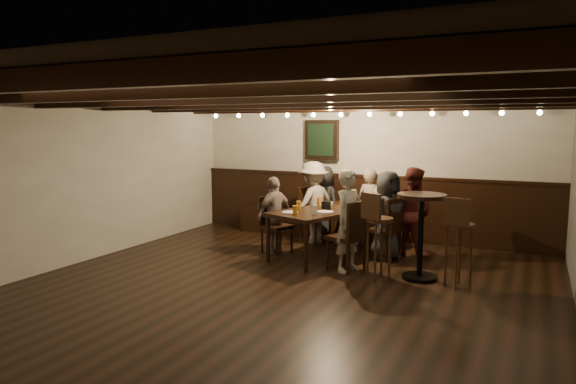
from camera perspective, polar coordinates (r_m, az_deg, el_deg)
The scene contains 27 objects.
room at distance 8.18m, azimuth 3.96°, elevation 0.82°, with size 7.00×7.00×7.00m.
dining_table at distance 7.92m, azimuth 4.61°, elevation -2.29°, with size 1.49×2.15×0.74m.
chair_left_near at distance 8.79m, azimuth 2.93°, elevation -3.86°, with size 0.56×0.56×0.96m.
chair_left_far at distance 8.16m, azimuth -1.34°, elevation -4.87°, with size 0.52×0.52×0.90m.
chair_right_near at distance 7.91m, azimuth 10.69°, elevation -5.29°, with size 0.55×0.55×0.94m.
chair_right_far at distance 7.20m, azimuth 6.59°, elevation -6.34°, with size 0.58×0.58×0.99m.
person_bench_left at distance 9.18m, azimuth 4.02°, elevation -1.15°, with size 0.63×0.41×1.29m, color black.
person_bench_centre at distance 8.74m, azimuth 9.11°, elevation -1.66°, with size 0.47×0.31×1.30m, color gray.
person_bench_right at distance 8.11m, azimuth 13.62°, elevation -2.16°, with size 0.67×0.52×1.38m, color maroon.
person_left_near at distance 8.74m, azimuth 2.81°, elevation -1.20°, with size 0.91×0.52×1.41m, color gray.
person_left_far at distance 8.12m, azimuth -1.50°, elevation -2.54°, with size 0.71×0.30×1.21m, color gray.
person_right_near at distance 7.82m, azimuth 10.94°, elevation -2.58°, with size 0.66×0.43×1.34m, color #2B2B2D.
person_right_far at distance 7.10m, azimuth 6.82°, elevation -3.19°, with size 0.52×0.34×1.42m, color #B6B09A.
pint_a at distance 8.61m, azimuth 6.25°, elevation -0.65°, with size 0.07×0.07×0.14m, color #BF7219.
pint_b at distance 8.25m, azimuth 8.88°, elevation -1.05°, with size 0.07×0.07×0.14m, color #BF7219.
pint_c at distance 8.17m, azimuth 3.48°, elevation -1.05°, with size 0.07×0.07×0.14m, color #BF7219.
pint_d at distance 7.86m, azimuth 7.22°, elevation -1.43°, with size 0.07×0.07×0.14m, color silver.
pint_e at distance 7.72m, azimuth 1.19°, elevation -1.54°, with size 0.07×0.07×0.14m, color #BF7219.
pint_f at distance 7.36m, azimuth 3.00°, elevation -1.98°, with size 0.07×0.07×0.14m, color silver.
pint_g at distance 7.28m, azimuth 0.80°, elevation -2.07°, with size 0.07×0.07×0.14m, color #BF7219.
plate_near at distance 7.50m, azimuth 0.24°, elevation -2.27°, with size 0.24×0.24×0.01m, color white.
plate_far at distance 7.57m, azimuth 4.16°, elevation -2.21°, with size 0.24×0.24×0.01m, color white.
condiment_caddy at distance 7.86m, azimuth 4.38°, elevation -1.46°, with size 0.15×0.10×0.12m, color black.
candle at distance 8.06m, azimuth 6.65°, elevation -1.53°, with size 0.05×0.05×0.05m, color beige.
high_top_table at distance 6.91m, azimuth 14.55°, elevation -3.40°, with size 0.64×0.64×1.13m.
bar_stool_left at distance 6.89m, azimuth 10.01°, elevation -5.98°, with size 0.40×0.42×1.14m.
bar_stool_right at distance 6.75m, azimuth 18.39°, elevation -6.54°, with size 0.36×0.38×1.14m.
Camera 1 is at (2.75, -5.33, 2.00)m, focal length 32.00 mm.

